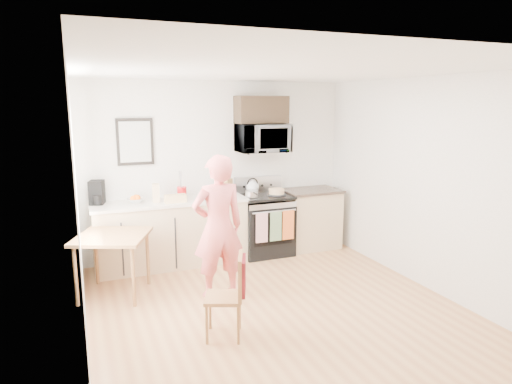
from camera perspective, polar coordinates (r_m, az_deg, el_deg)
name	(u,v)px	position (r m, az deg, el deg)	size (l,w,h in m)	color
floor	(282,314)	(5.19, 3.21, -14.96)	(4.60, 4.60, 0.00)	#A76B40
back_wall	(218,169)	(6.89, -4.77, 2.87)	(4.00, 0.04, 2.60)	silver
front_wall	(450,273)	(2.93, 23.06, -9.33)	(4.00, 0.04, 2.60)	silver
left_wall	(78,215)	(4.33, -21.35, -2.75)	(0.04, 4.60, 2.60)	silver
right_wall	(433,186)	(5.89, 21.29, 0.75)	(0.04, 4.60, 2.60)	silver
ceiling	(284,70)	(4.68, 3.57, 14.99)	(4.00, 4.60, 0.04)	white
window	(79,174)	(5.08, -21.26, 2.06)	(0.06, 1.40, 1.50)	white
cabinet_left	(171,234)	(6.59, -10.56, -5.22)	(2.10, 0.60, 0.90)	tan
countertop_left	(170,202)	(6.48, -10.71, -1.22)	(2.14, 0.64, 0.04)	#F0E1CF
cabinet_right	(310,220)	(7.33, 6.81, -3.45)	(0.84, 0.60, 0.90)	tan
countertop_right	(311,191)	(7.23, 6.89, 0.16)	(0.88, 0.64, 0.04)	black
range	(265,226)	(6.98, 1.10, -4.24)	(0.76, 0.70, 1.16)	black
microwave	(262,138)	(6.84, 0.80, 6.73)	(0.76, 0.51, 0.42)	#B2B2B7
upper_cabinet	(261,110)	(6.87, 0.66, 10.25)	(0.76, 0.35, 0.40)	black
wall_art	(135,142)	(6.57, -14.88, 6.09)	(0.50, 0.04, 0.65)	black
wall_trivet	(222,169)	(6.89, -4.33, 2.88)	(0.20, 0.02, 0.20)	#A60E12
person	(218,227)	(5.36, -4.75, -4.38)	(0.62, 0.41, 1.71)	#D53E3A
dining_table	(112,242)	(5.70, -17.53, -5.98)	(0.90, 0.90, 0.74)	brown
chair	(236,285)	(4.52, -2.57, -11.50)	(0.49, 0.46, 0.84)	brown
knife_block	(226,186)	(6.77, -3.73, 0.70)	(0.11, 0.16, 0.24)	brown
utensil_crock	(182,187)	(6.57, -9.27, 0.59)	(0.13, 0.13, 0.40)	#A60E12
fruit_bowl	(136,199)	(6.46, -14.82, -0.88)	(0.26, 0.26, 0.11)	silver
milk_carton	(156,193)	(6.39, -12.39, -0.12)	(0.10, 0.10, 0.25)	tan
coffee_maker	(97,193)	(6.47, -19.27, -0.14)	(0.23, 0.29, 0.32)	black
bread_bag	(175,198)	(6.34, -10.03, -0.80)	(0.29, 0.13, 0.11)	#D8B971
cake	(276,192)	(6.82, 2.58, 0.01)	(0.28, 0.28, 0.09)	black
kettle	(253,187)	(6.89, -0.44, 0.64)	(0.19, 0.19, 0.25)	silver
pot	(252,194)	(6.65, -0.54, -0.25)	(0.19, 0.32, 0.10)	#B2B2B7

